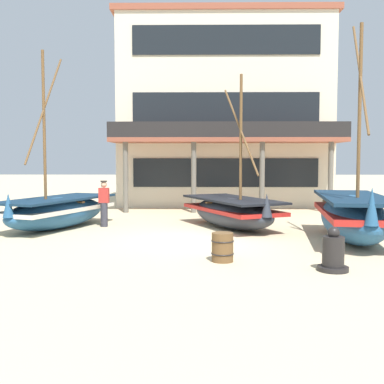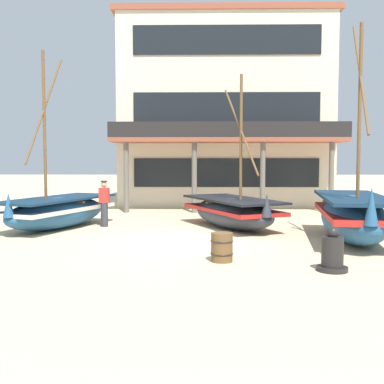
# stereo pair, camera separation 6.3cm
# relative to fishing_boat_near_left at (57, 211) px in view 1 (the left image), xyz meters

# --- Properties ---
(ground_plane) EXTENTS (120.00, 120.00, 0.00)m
(ground_plane) POSITION_rel_fishing_boat_near_left_xyz_m (4.83, -2.37, -0.62)
(ground_plane) COLOR #CCB78E
(fishing_boat_near_left) EXTENTS (3.46, 5.26, 6.13)m
(fishing_boat_near_left) POSITION_rel_fishing_boat_near_left_xyz_m (0.00, 0.00, 0.00)
(fishing_boat_near_left) COLOR #23517A
(fishing_boat_near_left) RESTS_ON ground
(fishing_boat_centre_large) EXTENTS (2.58, 5.58, 6.53)m
(fishing_boat_centre_large) POSITION_rel_fishing_boat_near_left_xyz_m (9.69, -2.47, 0.15)
(fishing_boat_centre_large) COLOR #23517A
(fishing_boat_centre_large) RESTS_ON ground
(fishing_boat_far_right) EXTENTS (3.63, 4.97, 5.35)m
(fishing_boat_far_right) POSITION_rel_fishing_boat_near_left_xyz_m (6.26, 0.17, -0.02)
(fishing_boat_far_right) COLOR #2D333D
(fishing_boat_far_right) RESTS_ON ground
(fisherman_by_hull) EXTENTS (0.37, 0.26, 1.68)m
(fisherman_by_hull) POSITION_rel_fishing_boat_near_left_xyz_m (1.60, 0.42, 0.22)
(fisherman_by_hull) COLOR #33333D
(fisherman_by_hull) RESTS_ON ground
(capstan_winch) EXTENTS (0.68, 0.68, 0.98)m
(capstan_winch) POSITION_rel_fishing_boat_near_left_xyz_m (8.01, -6.31, -0.23)
(capstan_winch) COLOR black
(capstan_winch) RESTS_ON ground
(wooden_barrel) EXTENTS (0.56, 0.56, 0.70)m
(wooden_barrel) POSITION_rel_fishing_boat_near_left_xyz_m (5.62, -5.39, -0.27)
(wooden_barrel) COLOR brown
(wooden_barrel) RESTS_ON ground
(harbor_building_main) EXTENTS (11.39, 7.77, 10.05)m
(harbor_building_main) POSITION_rel_fishing_boat_near_left_xyz_m (6.38, 9.57, 4.40)
(harbor_building_main) COLOR beige
(harbor_building_main) RESTS_ON ground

